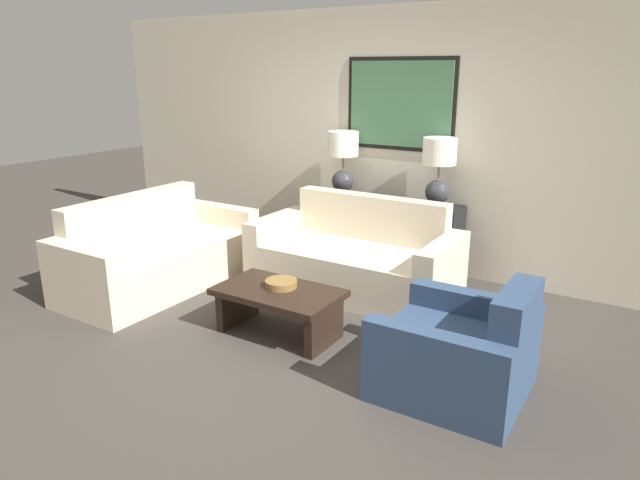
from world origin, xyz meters
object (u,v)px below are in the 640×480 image
console_table (386,235)px  decorative_bowl (281,284)px  table_lamp_left (343,157)px  table_lamp_right (439,166)px  couch_by_back_wall (355,260)px  armchair_near_back_wall (459,354)px  coffee_table (279,302)px  couch_by_side (158,256)px

console_table → decorative_bowl: size_ratio=6.04×
table_lamp_left → decorative_bowl: bearing=-75.3°
table_lamp_right → table_lamp_left: bearing=180.0°
couch_by_back_wall → armchair_near_back_wall: size_ratio=2.12×
table_lamp_right → decorative_bowl: bearing=-108.3°
console_table → decorative_bowl: bearing=-91.9°
console_table → coffee_table: size_ratio=1.58×
console_table → armchair_near_back_wall: size_ratio=1.70×
coffee_table → decorative_bowl: size_ratio=3.83×
table_lamp_right → coffee_table: bearing=-107.4°
couch_by_side → coffee_table: bearing=-9.1°
decorative_bowl → couch_by_back_wall: bearing=86.9°
table_lamp_right → couch_by_side: bearing=-144.6°
couch_by_back_wall → armchair_near_back_wall: 1.90m
console_table → table_lamp_left: bearing=180.0°
console_table → coffee_table: 1.85m
decorative_bowl → coffee_table: bearing=-77.4°
coffee_table → decorative_bowl: bearing=102.6°
coffee_table → table_lamp_left: bearing=104.6°
console_table → couch_by_side: size_ratio=0.80×
couch_by_side → armchair_near_back_wall: (3.14, -0.32, -0.02)m
table_lamp_left → armchair_near_back_wall: size_ratio=0.73×
armchair_near_back_wall → decorative_bowl: bearing=175.5°
table_lamp_left → couch_by_back_wall: (0.53, -0.67, -0.86)m
table_lamp_right → couch_by_back_wall: 1.21m
coffee_table → console_table: bearing=88.5°
coffee_table → armchair_near_back_wall: armchair_near_back_wall is taller
couch_by_back_wall → couch_by_side: bearing=-151.7°
table_lamp_left → couch_by_back_wall: table_lamp_left is taller
couch_by_side → armchair_near_back_wall: 3.16m
couch_by_back_wall → console_table: bearing=90.0°
console_table → decorative_bowl: 1.79m
table_lamp_right → couch_by_side: (-2.22, -1.58, -0.86)m
couch_by_side → console_table: bearing=43.0°
couch_by_side → coffee_table: 1.67m
decorative_bowl → armchair_near_back_wall: (1.51, -0.12, -0.14)m
table_lamp_left → table_lamp_right: 1.06m
couch_by_side → armchair_near_back_wall: bearing=-5.9°
table_lamp_left → couch_by_side: 2.14m
couch_by_side → armchair_near_back_wall: size_ratio=2.12×
decorative_bowl → couch_by_side: bearing=172.8°
console_table → table_lamp_right: (0.53, 0.00, 0.77)m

